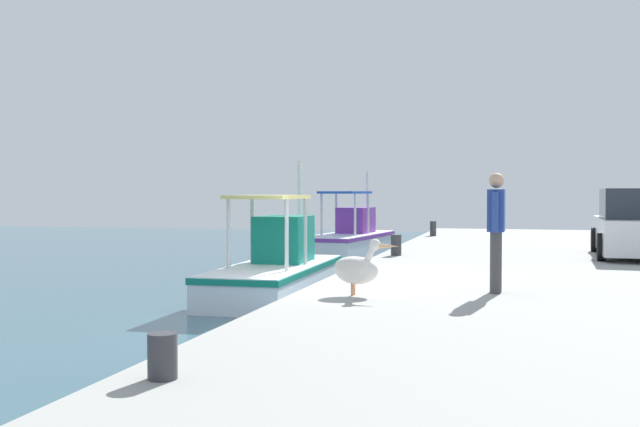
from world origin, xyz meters
The scene contains 9 objects.
quay_pier centered at (0.00, -5.00, 0.40)m, with size 36.00×10.00×0.80m, color #9E9E99.
fishing_boat_second centered at (2.85, 1.91, 0.59)m, with size 5.42×1.90×3.06m.
fishing_boat_third centered at (12.48, 2.39, 0.62)m, with size 5.46×2.33×3.07m.
pelican centered at (-2.12, -0.95, 1.20)m, with size 0.40×0.96×0.82m.
fisherman_standing centered at (-1.30, -2.88, 1.78)m, with size 0.62×0.25×1.77m.
parked_car centered at (5.66, -5.87, 1.52)m, with size 4.17×2.02×1.57m.
mooring_bollard_second centered at (-7.13, -0.45, 0.98)m, with size 0.24×0.24×0.37m, color #333338.
mooring_bollard_third centered at (4.66, -0.45, 1.05)m, with size 0.25×0.25×0.49m, color #333338.
mooring_bollard_fourth centered at (12.66, -0.45, 1.05)m, with size 0.21×0.21×0.50m, color #333338.
Camera 1 is at (-12.39, -3.15, 2.28)m, focal length 41.17 mm.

